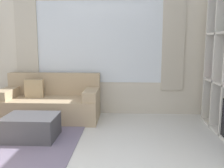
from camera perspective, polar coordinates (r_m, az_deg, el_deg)
wall_back at (r=5.05m, az=-2.89°, el=8.44°), size 5.88×0.11×2.70m
area_rug at (r=4.03m, az=-22.32°, el=-12.04°), size 2.00×1.63×0.01m
couch_main at (r=4.90m, az=-13.81°, el=-4.24°), size 1.82×0.85×0.85m
ottoman at (r=3.98m, az=-17.99°, el=-9.40°), size 0.77×0.60×0.36m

